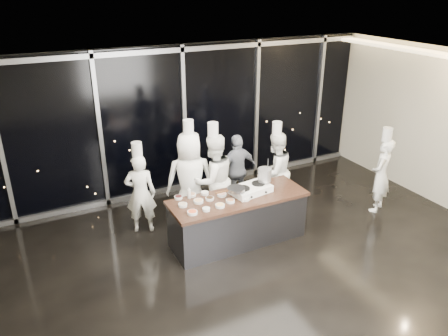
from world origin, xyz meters
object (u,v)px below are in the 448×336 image
object	(u,v)px
stove	(251,189)
chef_right	(275,171)
stock_pot	(265,175)
chef_far_left	(140,192)
guest	(237,170)
chef_side	(381,174)
chef_left	(190,179)
frying_pan	(236,189)
demo_counter	(238,219)
chef_center	(213,180)

from	to	relation	value
stove	chef_right	size ratio (longest dim) A/B	0.41
stock_pot	chef_far_left	bearing A→B (deg)	153.05
guest	chef_side	xyz separation A→B (m)	(2.44, -1.56, 0.04)
stove	chef_left	distance (m)	1.21
frying_pan	chef_right	distance (m)	1.58
chef_left	guest	size ratio (longest dim) A/B	1.38
guest	chef_right	distance (m)	0.79
stove	stock_pot	world-z (taller)	stock_pot
chef_left	chef_side	world-z (taller)	chef_left
demo_counter	chef_far_left	bearing A→B (deg)	141.60
stove	chef_center	size ratio (longest dim) A/B	0.38
demo_counter	guest	size ratio (longest dim) A/B	1.61
demo_counter	stove	size ratio (longest dim) A/B	3.21
frying_pan	chef_center	xyz separation A→B (m)	(-0.04, 0.83, -0.15)
stock_pot	chef_right	size ratio (longest dim) A/B	0.13
chef_side	chef_right	bearing A→B (deg)	-59.55
guest	chef_left	bearing A→B (deg)	11.89
demo_counter	chef_far_left	xyz separation A→B (m)	(-1.44, 1.14, 0.34)
frying_pan	chef_right	world-z (taller)	chef_right
frying_pan	stock_pot	world-z (taller)	stock_pot
stock_pot	chef_right	bearing A→B (deg)	45.77
chef_left	stove	bearing A→B (deg)	146.60
guest	chef_far_left	bearing A→B (deg)	0.07
demo_counter	chef_center	world-z (taller)	chef_center
demo_counter	chef_right	distance (m)	1.55
demo_counter	chef_right	bearing A→B (deg)	32.35
chef_left	guest	xyz separation A→B (m)	(1.21, 0.37, -0.18)
stove	chef_far_left	xyz separation A→B (m)	(-1.71, 1.09, -0.17)
chef_side	chef_center	bearing A→B (deg)	-48.43
stock_pot	chef_left	bearing A→B (deg)	142.31
chef_center	stove	bearing A→B (deg)	109.37
demo_counter	chef_left	world-z (taller)	chef_left
guest	frying_pan	bearing A→B (deg)	55.51
chef_far_left	chef_left	bearing A→B (deg)	-170.79
frying_pan	stock_pot	distance (m)	0.67
guest	chef_right	world-z (taller)	chef_right
chef_right	chef_side	world-z (taller)	chef_right
chef_far_left	chef_side	distance (m)	4.77
demo_counter	chef_right	world-z (taller)	chef_right
stock_pot	chef_side	bearing A→B (deg)	-7.48
stock_pot	chef_left	size ratio (longest dim) A/B	0.12
chef_left	demo_counter	bearing A→B (deg)	133.69
chef_far_left	chef_side	size ratio (longest dim) A/B	1.00
chef_side	chef_far_left	bearing A→B (deg)	-47.17
stove	chef_left	world-z (taller)	chef_left
stove	chef_center	distance (m)	0.85
stove	chef_far_left	bearing A→B (deg)	138.46
demo_counter	chef_side	size ratio (longest dim) A/B	1.38
frying_pan	chef_side	size ratio (longest dim) A/B	0.32
guest	chef_right	bearing A→B (deg)	132.64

